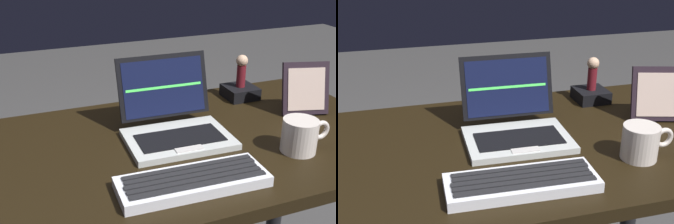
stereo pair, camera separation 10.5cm
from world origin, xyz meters
TOP-DOWN VIEW (x-y plane):
  - desk at (0.00, 0.00)m, footprint 1.32×0.66m
  - laptop_front at (0.05, 0.04)m, footprint 0.28×0.25m
  - external_keyboard at (0.00, -0.21)m, footprint 0.34×0.13m
  - photo_frame at (0.48, 0.04)m, footprint 0.15×0.09m
  - figurine_stand at (0.36, 0.22)m, footprint 0.10×0.10m
  - figurine at (0.36, 0.22)m, footprint 0.04×0.04m
  - coffee_mug at (0.32, -0.16)m, footprint 0.13×0.09m

SIDE VIEW (x-z plane):
  - desk at x=0.00m, z-range 0.26..1.02m
  - external_keyboard at x=0.00m, z-range 0.76..0.79m
  - figurine_stand at x=0.36m, z-range 0.76..0.80m
  - laptop_front at x=0.05m, z-range 0.70..0.90m
  - coffee_mug at x=0.32m, z-range 0.76..0.84m
  - photo_frame at x=0.48m, z-range 0.76..0.91m
  - figurine at x=0.36m, z-range 0.80..0.91m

